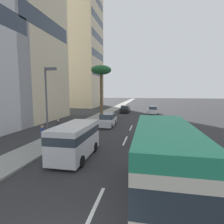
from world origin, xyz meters
name	(u,v)px	position (x,y,z in m)	size (l,w,h in m)	color
ground_plane	(137,115)	(31.50, 0.00, 0.00)	(198.00, 198.00, 0.00)	#2D2D30
sidewalk_right	(103,114)	(31.50, 6.66, 0.07)	(162.00, 2.71, 0.15)	gray
lane_stripe_near	(94,210)	(2.98, 0.00, 0.01)	(3.20, 0.16, 0.01)	silver
lane_stripe_mid	(125,140)	(13.18, 0.00, 0.01)	(3.20, 0.16, 0.01)	silver
lane_stripe_far	(131,128)	(19.30, 0.00, 0.01)	(3.20, 0.16, 0.01)	silver
van_lead	(75,139)	(8.17, 2.90, 1.34)	(4.91, 2.18, 2.35)	silver
car_second	(152,110)	(34.81, -3.09, 0.76)	(4.23, 1.83, 1.62)	white
car_third	(125,109)	(36.18, 2.80, 0.74)	(4.65, 1.88, 1.55)	black
minibus_fourth	(164,161)	(4.03, -2.69, 1.76)	(6.80, 2.39, 3.22)	silver
car_fifth	(158,136)	(12.46, -2.94, 0.74)	(4.20, 1.94, 1.56)	#A51E1E
car_sixth	(107,120)	(19.85, 3.21, 0.79)	(4.49, 1.88, 1.67)	silver
pedestrian_near_lamp	(58,126)	(13.42, 6.93, 1.05)	(0.38, 0.33, 1.64)	red
pedestrian_mid_block	(42,135)	(9.73, 6.41, 1.10)	(0.38, 0.38, 1.73)	#4C8C66
palm_tree	(101,72)	(29.45, 6.49, 8.21)	(3.75, 3.75, 9.29)	brown
street_lamp	(48,98)	(9.37, 5.59, 4.08)	(0.24, 0.97, 6.31)	#4C4C51
office_tower_far	(80,36)	(50.02, 18.36, 21.45)	(13.39, 11.26, 42.89)	beige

